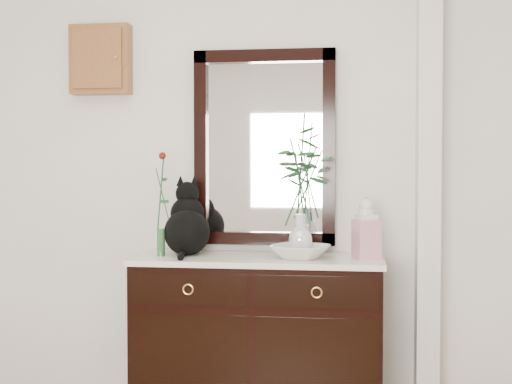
# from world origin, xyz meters

# --- Properties ---
(wall_back) EXTENTS (3.60, 0.04, 2.70)m
(wall_back) POSITION_xyz_m (0.00, 1.98, 1.35)
(wall_back) COLOR silver
(wall_back) RESTS_ON ground
(pilaster) EXTENTS (0.12, 0.20, 2.70)m
(pilaster) POSITION_xyz_m (1.00, 1.90, 1.35)
(pilaster) COLOR silver
(pilaster) RESTS_ON ground
(sideboard) EXTENTS (1.33, 0.52, 0.82)m
(sideboard) POSITION_xyz_m (0.10, 1.73, 0.47)
(sideboard) COLOR black
(sideboard) RESTS_ON ground
(wall_mirror) EXTENTS (0.80, 0.06, 1.10)m
(wall_mirror) POSITION_xyz_m (0.10, 1.97, 1.44)
(wall_mirror) COLOR black
(wall_mirror) RESTS_ON wall_back
(key_cabinet) EXTENTS (0.35, 0.10, 0.40)m
(key_cabinet) POSITION_xyz_m (-0.85, 1.94, 1.95)
(key_cabinet) COLOR brown
(key_cabinet) RESTS_ON wall_back
(cat) EXTENTS (0.35, 0.40, 0.41)m
(cat) POSITION_xyz_m (-0.30, 1.77, 1.05)
(cat) COLOR black
(cat) RESTS_ON sideboard
(lotus_bowl) EXTENTS (0.37, 0.37, 0.07)m
(lotus_bowl) POSITION_xyz_m (0.33, 1.68, 0.89)
(lotus_bowl) COLOR silver
(lotus_bowl) RESTS_ON sideboard
(vase_branches) EXTENTS (0.46, 0.46, 0.75)m
(vase_branches) POSITION_xyz_m (0.33, 1.68, 1.24)
(vase_branches) COLOR silver
(vase_branches) RESTS_ON lotus_bowl
(bud_vase_rose) EXTENTS (0.08, 0.08, 0.57)m
(bud_vase_rose) POSITION_xyz_m (-0.43, 1.69, 1.13)
(bud_vase_rose) COLOR #2E6633
(bud_vase_rose) RESTS_ON sideboard
(ginger_jar) EXTENTS (0.16, 0.16, 0.33)m
(ginger_jar) POSITION_xyz_m (0.67, 1.73, 1.01)
(ginger_jar) COLOR white
(ginger_jar) RESTS_ON sideboard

